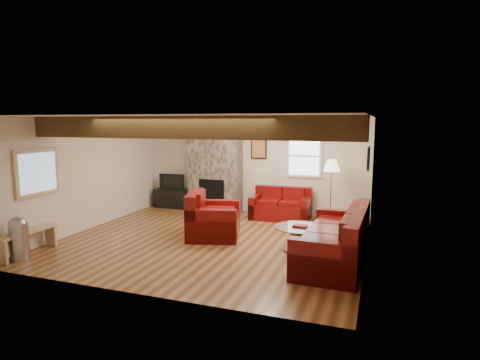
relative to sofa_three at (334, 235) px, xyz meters
The scene contains 18 objects.
room 2.64m from the sofa_three, 169.05° to the left, with size 8.00×8.00×8.00m.
oak_beam 3.19m from the sofa_three, 162.75° to the right, with size 6.00×0.36×0.38m, color #321F0F.
chimney_breast 4.64m from the sofa_three, 139.51° to the left, with size 1.40×0.67×2.50m.
back_window 3.55m from the sofa_three, 109.51° to the left, with size 0.90×0.08×1.10m, color silver, non-canonical shape.
hatch_window 5.62m from the sofa_three, 169.38° to the right, with size 0.08×1.00×0.90m, color tan, non-canonical shape.
ceiling_dome 2.88m from the sofa_three, 138.87° to the left, with size 0.40×0.40×0.18m, color #EEE1CA, non-canonical shape.
artwork_back 4.14m from the sofa_three, 126.15° to the left, with size 0.42×0.06×0.52m, color black, non-canonical shape.
artwork_right 1.58m from the sofa_three, 58.39° to the left, with size 0.06×0.55×0.42m, color black, non-canonical shape.
sofa_three is the anchor object (origin of this frame).
loveseat 3.15m from the sofa_three, 120.65° to the left, with size 1.46×0.84×0.77m, color #4D0509, non-canonical shape.
armchair_red 2.65m from the sofa_three, 164.37° to the left, with size 1.17×1.03×0.95m, color #4D0509, non-canonical shape.
coffee_table 0.81m from the sofa_three, 149.09° to the left, with size 0.95×0.95×0.50m.
tv_cabinet 5.65m from the sofa_three, 147.81° to the left, with size 1.06×0.42×0.53m, color black.
television 5.66m from the sofa_three, 147.81° to the left, with size 0.76×0.10×0.43m, color black.
floor_lamp 2.81m from the sofa_three, 98.19° to the left, with size 0.39×0.39×1.53m.
pine_bench 5.52m from the sofa_three, 164.53° to the right, with size 0.28×1.18×0.44m, color tan, non-canonical shape.
pedal_bin 5.47m from the sofa_three, 161.30° to the right, with size 0.32×0.32×0.79m, color #959599, non-canonical shape.
coal_bucket 4.26m from the sofa_three, 147.09° to the left, with size 0.34×0.34×0.32m, color gray, non-canonical shape.
Camera 1 is at (3.19, -7.31, 2.41)m, focal length 30.00 mm.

